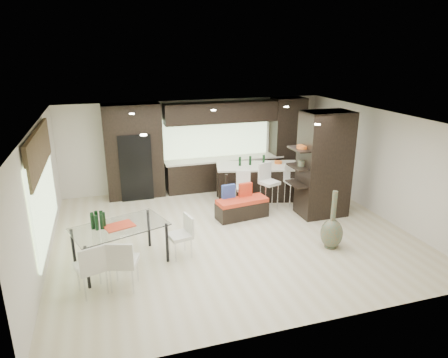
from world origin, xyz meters
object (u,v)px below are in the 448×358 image
object	(u,v)px
bench	(242,208)
chair_near	(124,265)
chair_end	(180,238)
kitchen_island	(258,181)
dining_table	(121,246)
stool_right	(293,189)
stool_left	(243,195)
stool_mid	(269,191)
chair_far	(91,270)
floor_vase	(333,220)

from	to	relation	value
bench	chair_near	distance (m)	3.89
chair_end	kitchen_island	bearing A→B (deg)	-57.59
dining_table	chair_end	size ratio (longest dim) A/B	2.15
stool_right	dining_table	size ratio (longest dim) A/B	0.53
kitchen_island	stool_left	bearing A→B (deg)	-118.34
stool_mid	stool_right	xyz separation A→B (m)	(0.72, 0.01, -0.03)
dining_table	chair_far	distance (m)	0.99
stool_mid	dining_table	bearing A→B (deg)	-174.69
stool_right	chair_end	size ratio (longest dim) A/B	1.13
stool_mid	bench	xyz separation A→B (m)	(-0.92, -0.40, -0.24)
stool_right	floor_vase	distance (m)	2.54
bench	chair_far	size ratio (longest dim) A/B	1.45
stool_right	kitchen_island	bearing A→B (deg)	127.22
bench	stool_mid	bearing A→B (deg)	15.93
stool_mid	stool_left	bearing A→B (deg)	157.18
stool_mid	chair_near	bearing A→B (deg)	-165.90
stool_mid	floor_vase	size ratio (longest dim) A/B	0.76
floor_vase	chair_far	world-z (taller)	floor_vase
chair_near	stool_mid	bearing A→B (deg)	52.14
stool_mid	chair_end	xyz separation A→B (m)	(-2.82, -1.93, -0.09)
stool_mid	chair_end	distance (m)	3.42
kitchen_island	stool_right	world-z (taller)	kitchen_island
stool_mid	stool_right	distance (m)	0.72
stool_right	chair_end	distance (m)	4.04
chair_far	kitchen_island	bearing A→B (deg)	19.82
kitchen_island	dining_table	distance (m)	4.87
stool_right	chair_far	bearing A→B (deg)	-156.84
stool_left	chair_end	distance (m)	2.87
floor_vase	stool_left	bearing A→B (deg)	113.97
kitchen_island	chair_far	world-z (taller)	kitchen_island
floor_vase	chair_far	size ratio (longest dim) A/B	1.44
floor_vase	dining_table	xyz separation A→B (m)	(-4.41, 0.57, -0.23)
dining_table	chair_near	distance (m)	0.83
stool_mid	bench	world-z (taller)	stool_mid
stool_left	chair_far	world-z (taller)	chair_far
dining_table	chair_far	bearing A→B (deg)	-142.76
stool_left	chair_near	xyz separation A→B (m)	(-3.29, -2.79, 0.03)
dining_table	floor_vase	bearing A→B (deg)	-26.26
floor_vase	stool_right	bearing A→B (deg)	82.68
stool_left	chair_near	bearing A→B (deg)	-124.11
kitchen_island	chair_end	size ratio (longest dim) A/B	2.87
stool_left	stool_mid	xyz separation A→B (m)	(0.72, -0.03, 0.07)
dining_table	chair_end	bearing A→B (deg)	-18.89
chair_far	stool_mid	bearing A→B (deg)	12.80
floor_vase	chair_far	bearing A→B (deg)	-177.08
dining_table	chair_far	world-z (taller)	chair_far
bench	chair_end	distance (m)	2.45
bench	floor_vase	size ratio (longest dim) A/B	1.01
floor_vase	chair_end	xyz separation A→B (m)	(-3.22, 0.57, -0.24)
stool_left	dining_table	world-z (taller)	stool_left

